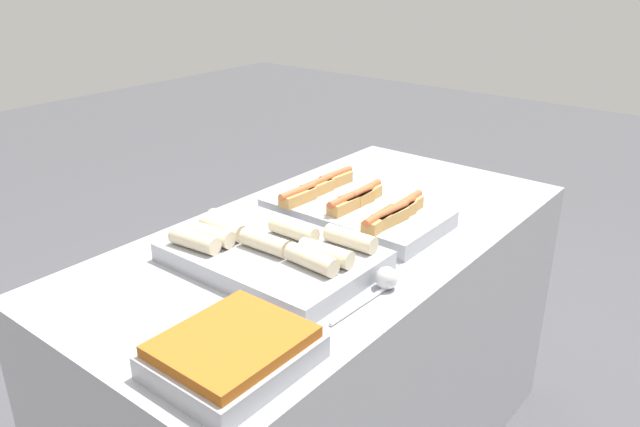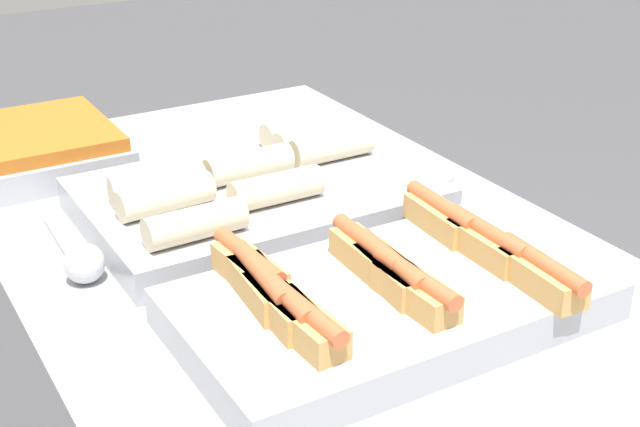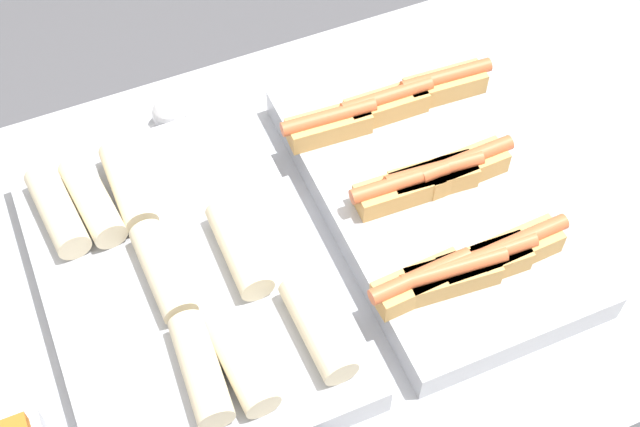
{
  "view_description": "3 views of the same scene",
  "coord_description": "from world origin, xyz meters",
  "px_view_note": "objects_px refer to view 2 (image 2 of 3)",
  "views": [
    {
      "loc": [
        -1.32,
        -1.01,
        1.65
      ],
      "look_at": [
        -0.05,
        0.0,
        0.96
      ],
      "focal_mm": 35.0,
      "sensor_mm": 36.0,
      "label": 1
    },
    {
      "loc": [
        0.92,
        -0.57,
        1.49
      ],
      "look_at": [
        -0.05,
        0.0,
        0.96
      ],
      "focal_mm": 50.0,
      "sensor_mm": 36.0,
      "label": 2
    },
    {
      "loc": [
        -0.33,
        -0.65,
        1.95
      ],
      "look_at": [
        -0.05,
        0.0,
        0.96
      ],
      "focal_mm": 50.0,
      "sensor_mm": 36.0,
      "label": 3
    }
  ],
  "objects_px": {
    "tray_hotdogs": "(387,295)",
    "serving_spoon_far": "(434,174)",
    "tray_wraps": "(256,192)",
    "tray_side_front": "(44,147)",
    "serving_spoon_near": "(82,261)"
  },
  "relations": [
    {
      "from": "tray_wraps",
      "to": "tray_side_front",
      "type": "bearing_deg",
      "value": -147.28
    },
    {
      "from": "tray_hotdogs",
      "to": "serving_spoon_far",
      "type": "relative_size",
      "value": 2.28
    },
    {
      "from": "serving_spoon_near",
      "to": "tray_hotdogs",
      "type": "bearing_deg",
      "value": 44.66
    },
    {
      "from": "tray_hotdogs",
      "to": "tray_wraps",
      "type": "height_order",
      "value": "tray_hotdogs"
    },
    {
      "from": "tray_side_front",
      "to": "serving_spoon_near",
      "type": "height_order",
      "value": "tray_side_front"
    },
    {
      "from": "tray_side_front",
      "to": "serving_spoon_far",
      "type": "height_order",
      "value": "tray_side_front"
    },
    {
      "from": "serving_spoon_near",
      "to": "serving_spoon_far",
      "type": "height_order",
      "value": "same"
    },
    {
      "from": "tray_wraps",
      "to": "serving_spoon_far",
      "type": "xyz_separation_m",
      "value": [
        0.07,
        0.3,
        -0.01
      ]
    },
    {
      "from": "tray_wraps",
      "to": "tray_side_front",
      "type": "distance_m",
      "value": 0.44
    },
    {
      "from": "serving_spoon_near",
      "to": "serving_spoon_far",
      "type": "relative_size",
      "value": 1.05
    },
    {
      "from": "serving_spoon_far",
      "to": "serving_spoon_near",
      "type": "bearing_deg",
      "value": -89.51
    },
    {
      "from": "tray_hotdogs",
      "to": "tray_wraps",
      "type": "bearing_deg",
      "value": 179.49
    },
    {
      "from": "tray_wraps",
      "to": "tray_side_front",
      "type": "xyz_separation_m",
      "value": [
        -0.37,
        -0.24,
        0.0
      ]
    },
    {
      "from": "tray_hotdogs",
      "to": "tray_side_front",
      "type": "height_order",
      "value": "tray_hotdogs"
    },
    {
      "from": "tray_wraps",
      "to": "serving_spoon_far",
      "type": "distance_m",
      "value": 0.31
    }
  ]
}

